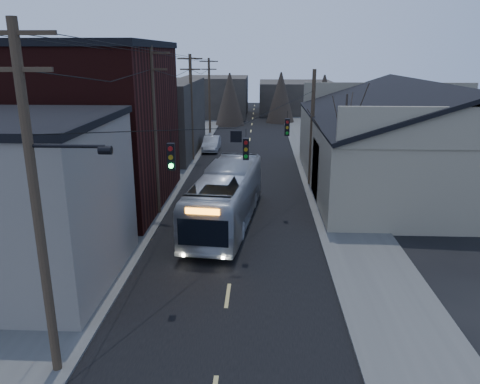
# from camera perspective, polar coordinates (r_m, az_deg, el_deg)

# --- Properties ---
(road_surface) EXTENTS (9.00, 110.00, 0.02)m
(road_surface) POSITION_cam_1_polar(r_m,az_deg,el_deg) (40.37, 0.69, 2.88)
(road_surface) COLOR black
(road_surface) RESTS_ON ground
(sidewalk_left) EXTENTS (4.00, 110.00, 0.12)m
(sidewalk_left) POSITION_cam_1_polar(r_m,az_deg,el_deg) (41.08, -8.42, 3.01)
(sidewalk_left) COLOR #474744
(sidewalk_left) RESTS_ON ground
(sidewalk_right) EXTENTS (4.00, 110.00, 0.12)m
(sidewalk_right) POSITION_cam_1_polar(r_m,az_deg,el_deg) (40.67, 9.89, 2.81)
(sidewalk_right) COLOR #474744
(sidewalk_right) RESTS_ON ground
(building_clapboard) EXTENTS (8.00, 8.00, 7.00)m
(building_clapboard) POSITION_cam_1_polar(r_m,az_deg,el_deg) (21.77, -25.74, -1.39)
(building_clapboard) COLOR gray
(building_clapboard) RESTS_ON ground
(building_brick) EXTENTS (10.00, 12.00, 10.00)m
(building_brick) POSITION_cam_1_polar(r_m,az_deg,el_deg) (31.63, -18.51, 7.40)
(building_brick) COLOR black
(building_brick) RESTS_ON ground
(building_left_far) EXTENTS (9.00, 14.00, 7.00)m
(building_left_far) POSITION_cam_1_polar(r_m,az_deg,el_deg) (46.85, -10.88, 8.85)
(building_left_far) COLOR #2E2A25
(building_left_far) RESTS_ON ground
(warehouse) EXTENTS (16.16, 20.60, 7.73)m
(warehouse) POSITION_cam_1_polar(r_m,az_deg,el_deg) (36.79, 21.18, 4.68)
(warehouse) COLOR gray
(warehouse) RESTS_ON ground
(building_far_left) EXTENTS (10.00, 12.00, 6.00)m
(building_far_left) POSITION_cam_1_polar(r_m,az_deg,el_deg) (74.83, -3.07, 11.56)
(building_far_left) COLOR #2E2A25
(building_far_left) RESTS_ON ground
(building_far_right) EXTENTS (12.00, 14.00, 5.00)m
(building_far_right) POSITION_cam_1_polar(r_m,az_deg,el_deg) (79.71, 6.82, 11.42)
(building_far_right) COLOR #2E2A25
(building_far_right) RESTS_ON ground
(bare_tree) EXTENTS (0.40, 0.40, 7.20)m
(bare_tree) POSITION_cam_1_polar(r_m,az_deg,el_deg) (30.25, 12.51, 4.78)
(bare_tree) COLOR black
(bare_tree) RESTS_ON ground
(utility_lines) EXTENTS (11.24, 45.28, 10.50)m
(utility_lines) POSITION_cam_1_polar(r_m,az_deg,el_deg) (33.94, -4.94, 8.69)
(utility_lines) COLOR #382B1E
(utility_lines) RESTS_ON ground
(bus) EXTENTS (4.04, 12.02, 3.28)m
(bus) POSITION_cam_1_polar(r_m,az_deg,el_deg) (26.93, -1.71, -0.59)
(bus) COLOR #A2A7AE
(bus) RESTS_ON ground
(parked_car) EXTENTS (1.58, 4.45, 1.46)m
(parked_car) POSITION_cam_1_polar(r_m,az_deg,el_deg) (47.85, -3.49, 5.92)
(parked_car) COLOR #9C9FA4
(parked_car) RESTS_ON ground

